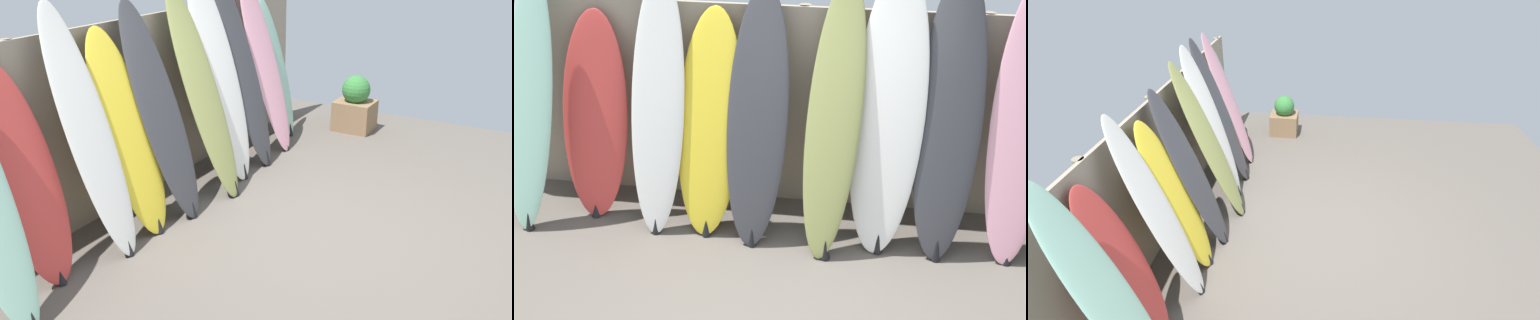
{
  "view_description": "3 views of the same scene",
  "coord_description": "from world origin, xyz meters",
  "views": [
    {
      "loc": [
        -4.2,
        -1.77,
        2.57
      ],
      "look_at": [
        -0.31,
        0.51,
        0.74
      ],
      "focal_mm": 40.0,
      "sensor_mm": 36.0,
      "label": 1
    },
    {
      "loc": [
        0.56,
        -3.53,
        3.46
      ],
      "look_at": [
        -0.11,
        0.86,
        1.01
      ],
      "focal_mm": 50.0,
      "sensor_mm": 36.0,
      "label": 2
    },
    {
      "loc": [
        -4.08,
        0.0,
        3.44
      ],
      "look_at": [
        0.27,
        0.52,
        0.91
      ],
      "focal_mm": 28.0,
      "sensor_mm": 36.0,
      "label": 3
    }
  ],
  "objects": [
    {
      "name": "surfboard_seafoam_9",
      "position": [
        2.24,
        1.69,
        0.88
      ],
      "size": [
        0.58,
        0.57,
        1.78
      ],
      "color": "#9ED6BC",
      "rests_on": "ground"
    },
    {
      "name": "surfboard_seafoam_0",
      "position": [
        -2.23,
        1.5,
        1.03
      ],
      "size": [
        0.48,
        0.86,
        2.09
      ],
      "color": "#9ED6BC",
      "rests_on": "ground"
    },
    {
      "name": "surfboard_red_1",
      "position": [
        -1.74,
        1.67,
        0.86
      ],
      "size": [
        0.58,
        0.58,
        1.74
      ],
      "color": "#D13D38",
      "rests_on": "ground"
    },
    {
      "name": "ground",
      "position": [
        0.0,
        0.0,
        0.0
      ],
      "size": [
        7.68,
        7.68,
        0.0
      ],
      "primitive_type": "plane",
      "color": "#5B544C"
    },
    {
      "name": "fence_back",
      "position": [
        -0.0,
        2.01,
        0.9
      ],
      "size": [
        6.08,
        0.11,
        1.8
      ],
      "color": "gray",
      "rests_on": "ground"
    },
    {
      "name": "planter_box",
      "position": [
        2.9,
        0.83,
        0.34
      ],
      "size": [
        0.44,
        0.51,
        0.76
      ],
      "color": "#846647",
      "rests_on": "ground"
    },
    {
      "name": "surfboard_charcoal_7",
      "position": [
        1.18,
        1.56,
        1.09
      ],
      "size": [
        0.55,
        0.81,
        2.2
      ],
      "color": "#38383D",
      "rests_on": "ground"
    },
    {
      "name": "surfboard_pink_8",
      "position": [
        1.73,
        1.58,
        1.06
      ],
      "size": [
        0.54,
        0.78,
        2.14
      ],
      "color": "pink",
      "rests_on": "ground"
    },
    {
      "name": "surfboard_white_6",
      "position": [
        0.72,
        1.55,
        1.09
      ],
      "size": [
        0.65,
        0.76,
        2.21
      ],
      "color": "white",
      "rests_on": "ground"
    },
    {
      "name": "surfboard_charcoal_4",
      "position": [
        -0.31,
        1.53,
        0.99
      ],
      "size": [
        0.53,
        0.79,
        2.01
      ],
      "color": "#38383D",
      "rests_on": "ground"
    },
    {
      "name": "surfboard_yellow_3",
      "position": [
        -0.71,
        1.57,
        0.9
      ],
      "size": [
        0.59,
        0.71,
        1.83
      ],
      "color": "yellow",
      "rests_on": "ground"
    },
    {
      "name": "surfboard_white_2",
      "position": [
        -1.14,
        1.57,
        1.03
      ],
      "size": [
        0.45,
        0.74,
        2.08
      ],
      "color": "white",
      "rests_on": "ground"
    },
    {
      "name": "surfboard_olive_5",
      "position": [
        0.3,
        1.48,
        1.05
      ],
      "size": [
        0.55,
        0.93,
        2.12
      ],
      "color": "olive",
      "rests_on": "ground"
    }
  ]
}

